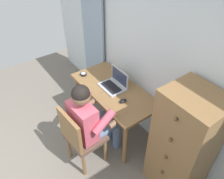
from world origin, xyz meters
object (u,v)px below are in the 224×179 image
(person_seated, at_px, (92,118))
(desk_clock, at_px, (83,74))
(chair, at_px, (80,136))
(laptop, at_px, (114,83))
(computer_mouse, at_px, (123,101))
(desk, at_px, (114,95))
(dresser, at_px, (183,145))

(person_seated, height_order, desk_clock, person_seated)
(chair, height_order, laptop, laptop)
(chair, bearing_deg, computer_mouse, 87.25)
(laptop, distance_m, computer_mouse, 0.32)
(laptop, relative_size, desk_clock, 3.80)
(chair, height_order, computer_mouse, chair)
(chair, bearing_deg, desk, 110.15)
(computer_mouse, bearing_deg, dresser, 9.44)
(person_seated, xyz_separation_m, computer_mouse, (0.04, 0.42, 0.08))
(person_seated, bearing_deg, desk, 115.84)
(dresser, bearing_deg, chair, -138.89)
(desk, xyz_separation_m, computer_mouse, (0.27, -0.06, 0.12))
(person_seated, xyz_separation_m, laptop, (-0.26, 0.51, 0.11))
(desk, height_order, chair, chair)
(dresser, distance_m, desk_clock, 1.61)
(desk_clock, bearing_deg, laptop, 22.87)
(person_seated, distance_m, laptop, 0.59)
(computer_mouse, distance_m, desk_clock, 0.78)
(chair, relative_size, laptop, 2.57)
(laptop, distance_m, desk_clock, 0.51)
(laptop, bearing_deg, person_seated, -62.78)
(desk, xyz_separation_m, desk_clock, (-0.50, -0.16, 0.12))
(chair, height_order, desk_clock, chair)
(person_seated, relative_size, desk_clock, 13.28)
(person_seated, xyz_separation_m, desk_clock, (-0.73, 0.32, 0.08))
(desk, height_order, person_seated, person_seated)
(laptop, bearing_deg, computer_mouse, -17.70)
(dresser, distance_m, laptop, 1.13)
(person_seated, bearing_deg, computer_mouse, 84.56)
(desk, relative_size, person_seated, 1.04)
(dresser, relative_size, desk_clock, 14.81)
(person_seated, bearing_deg, chair, -86.59)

